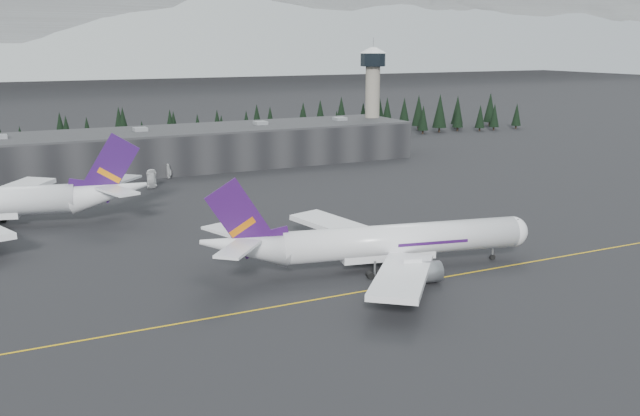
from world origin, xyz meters
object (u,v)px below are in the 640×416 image
jet_main (374,243)px  gse_vehicle_b (169,176)px  gse_vehicle_a (152,186)px  terminal (173,149)px  control_tower (373,88)px

jet_main → gse_vehicle_b: (-9.76, 102.56, -4.31)m
gse_vehicle_a → gse_vehicle_b: bearing=52.2°
terminal → jet_main: bearing=-88.0°
terminal → control_tower: bearing=2.3°
terminal → control_tower: size_ratio=4.24×
control_tower → jet_main: (-70.86, -121.07, -18.36)m
terminal → control_tower: (75.00, 3.00, 17.11)m
control_tower → gse_vehicle_a: control_tower is taller
terminal → jet_main: (4.14, -118.07, -1.25)m
terminal → gse_vehicle_b: bearing=-109.9°
terminal → control_tower: control_tower is taller
terminal → gse_vehicle_a: size_ratio=29.32×
control_tower → gse_vehicle_b: control_tower is taller
control_tower → gse_vehicle_b: bearing=-167.1°
control_tower → gse_vehicle_b: (-80.62, -18.50, -22.67)m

